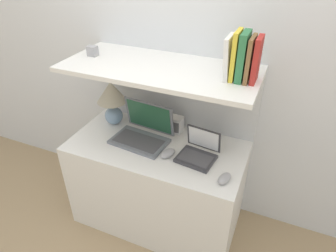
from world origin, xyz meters
The scene contains 17 objects.
ground_plane centered at (0.00, 0.00, 0.00)m, with size 12.00×12.00×0.00m, color #9E8460.
wall_back centered at (0.00, 0.66, 1.20)m, with size 6.00×0.05×2.40m.
desk centered at (0.00, 0.30, 0.35)m, with size 1.19×0.59×0.71m.
back_riser centered at (0.00, 0.61, 0.61)m, with size 1.19×0.04×1.22m.
shelf centered at (0.00, 0.37, 1.23)m, with size 1.19×0.53×0.03m.
table_lamp centered at (-0.41, 0.43, 0.92)m, with size 0.21×0.21×0.34m.
laptop_large centered at (-0.12, 0.33, 0.76)m, with size 0.40×0.31×0.25m.
laptop_small centered at (0.30, 0.29, 0.75)m, with size 0.25×0.24×0.18m.
computer_mouse centered at (0.11, 0.22, 0.73)m, with size 0.10×0.13×0.04m.
second_mouse centered at (0.51, 0.14, 0.73)m, with size 0.09×0.12×0.04m.
router_box centered at (0.06, 0.51, 0.77)m, with size 0.10×0.08×0.12m.
book_red centered at (0.55, 0.37, 1.36)m, with size 0.03×0.13×0.24m.
book_brown centered at (0.52, 0.37, 1.36)m, with size 0.02×0.15×0.24m.
book_green centered at (0.48, 0.37, 1.37)m, with size 0.04×0.15×0.25m.
book_yellow centered at (0.44, 0.37, 1.37)m, with size 0.02×0.14×0.26m.
book_white centered at (0.41, 0.37, 1.36)m, with size 0.04×0.16×0.23m.
shelf_gadget centered at (-0.47, 0.37, 1.28)m, with size 0.06×0.05×0.06m.
Camera 1 is at (0.71, -1.17, 1.91)m, focal length 32.00 mm.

